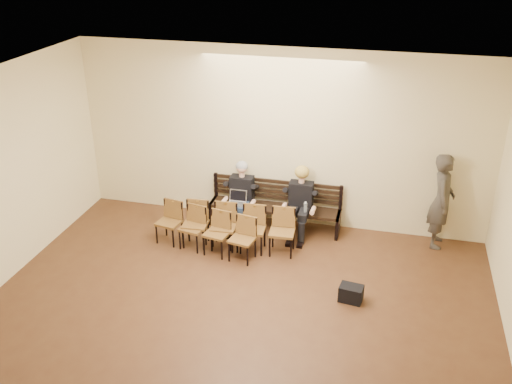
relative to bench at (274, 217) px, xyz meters
The scene contains 10 objects.
room_walls 4.50m from the bench, 89.78° to the right, with size 8.02×10.01×3.51m.
bench is the anchor object (origin of this frame).
seated_man 0.80m from the bench, 169.55° to the right, with size 0.56×0.77×1.33m, color black, non-canonical shape.
seated_woman 0.68m from the bench, 12.94° to the right, with size 0.56×0.77×1.30m, color black, non-canonical shape.
laptop 0.84m from the bench, 153.21° to the right, with size 0.34×0.27×0.25m, color #BCBDC1.
water_bottle 0.81m from the bench, 26.77° to the right, with size 0.06×0.06×0.21m, color silver.
bag 2.70m from the bench, 50.51° to the right, with size 0.37×0.25×0.27m, color black.
passerby 3.20m from the bench, ahead, with size 0.76×0.50×2.09m, color #3D3932.
chair_row_front 1.09m from the bench, 115.80° to the right, with size 2.07×0.46×0.85m, color brown.
chair_row_back 1.58m from the bench, 131.97° to the right, with size 1.95×0.44×0.80m, color brown.
Camera 1 is at (2.06, -5.10, 5.52)m, focal length 40.00 mm.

